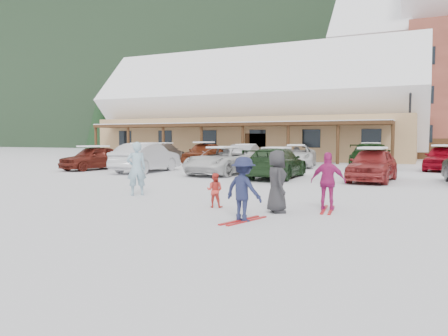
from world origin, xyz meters
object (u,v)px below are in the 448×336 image
at_px(parked_car_7, 163,153).
at_px(parked_car_10, 296,156).
at_px(lamp_post, 410,119).
at_px(parked_car_11, 371,156).
at_px(parked_car_0, 94,158).
at_px(parked_car_8, 204,153).
at_px(toddler_red, 215,190).
at_px(child_navy, 243,189).
at_px(parked_car_9, 246,155).
at_px(parked_car_2, 222,161).
at_px(day_lodge, 254,115).
at_px(adult_skier, 136,169).
at_px(parked_car_12, 442,158).
at_px(parked_car_4, 372,164).
at_px(child_magenta, 328,181).
at_px(bystander_dark, 277,181).
at_px(parked_car_1, 146,158).
at_px(parked_car_3, 277,163).

distance_m(parked_car_7, parked_car_10, 10.56).
distance_m(lamp_post, parked_car_11, 6.98).
bearing_deg(parked_car_0, parked_car_8, 76.82).
bearing_deg(parked_car_7, toddler_red, 116.35).
distance_m(child_navy, parked_car_9, 19.12).
relative_size(parked_car_2, parked_car_11, 0.94).
xyz_separation_m(day_lodge, adult_skier, (6.07, -26.71, -3.07)).
relative_size(parked_car_0, parked_car_12, 0.96).
relative_size(parked_car_4, parked_car_11, 0.79).
height_order(child_navy, child_magenta, child_magenta).
xyz_separation_m(toddler_red, bystander_dark, (1.75, -0.06, 0.32)).
xyz_separation_m(parked_car_0, parked_car_1, (3.80, -0.15, 0.09)).
distance_m(lamp_post, parked_car_1, 19.30).
relative_size(parked_car_3, parked_car_4, 1.14).
bearing_deg(parked_car_4, child_magenta, -87.80).
bearing_deg(toddler_red, parked_car_1, -56.74).
relative_size(bystander_dark, parked_car_4, 0.37).
distance_m(parked_car_2, parked_car_8, 8.91).
bearing_deg(parked_car_3, parked_car_8, -47.89).
bearing_deg(child_navy, parked_car_0, -22.17).
bearing_deg(adult_skier, child_magenta, 132.43).
height_order(parked_car_1, parked_car_2, parked_car_1).
bearing_deg(parked_car_10, day_lodge, 112.48).
distance_m(adult_skier, child_navy, 5.49).
xyz_separation_m(parked_car_3, parked_car_12, (7.14, 8.22, 0.02)).
xyz_separation_m(day_lodge, child_magenta, (12.31, -27.09, -3.19)).
relative_size(day_lodge, parked_car_1, 6.12).
bearing_deg(parked_car_0, bystander_dark, -23.90).
xyz_separation_m(adult_skier, child_navy, (4.81, -2.64, -0.14)).
height_order(day_lodge, parked_car_2, day_lodge).
bearing_deg(child_navy, parked_car_7, -37.12).
bearing_deg(parked_car_2, parked_car_10, 78.47).
height_order(lamp_post, parked_car_3, lamp_post).
bearing_deg(day_lodge, parked_car_2, -74.09).
bearing_deg(day_lodge, parked_car_12, -34.95).
height_order(parked_car_1, parked_car_10, parked_car_1).
distance_m(child_magenta, parked_car_9, 17.68).
xyz_separation_m(toddler_red, parked_car_8, (-9.14, 17.11, 0.31)).
relative_size(adult_skier, child_navy, 1.20).
distance_m(lamp_post, parked_car_8, 14.92).
relative_size(adult_skier, parked_car_2, 0.35).
bearing_deg(lamp_post, adult_skier, -108.36).
bearing_deg(parked_car_11, child_navy, 86.85).
relative_size(parked_car_1, parked_car_3, 0.98).
bearing_deg(bystander_dark, parked_car_8, 1.74).
xyz_separation_m(day_lodge, parked_car_7, (-3.41, -10.28, -3.21)).
relative_size(toddler_red, parked_car_8, 0.20).
bearing_deg(parked_car_2, parked_car_7, 140.99).
height_order(adult_skier, parked_car_11, adult_skier).
distance_m(day_lodge, parked_car_10, 13.63).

